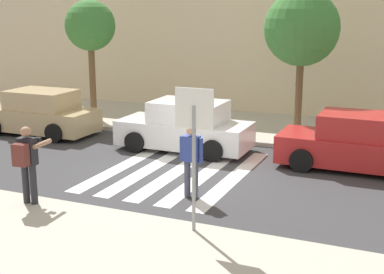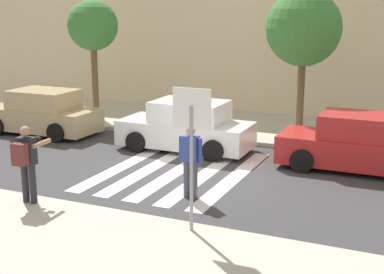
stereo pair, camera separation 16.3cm
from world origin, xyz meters
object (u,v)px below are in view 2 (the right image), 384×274
photographer_with_backpack (26,158)px  parked_car_white (187,127)px  parked_car_tan (42,113)px  street_tree_center (304,29)px  street_tree_west (93,27)px  parked_car_red (358,144)px  pedestrian_crossing (190,157)px  stop_sign (192,128)px

photographer_with_backpack → parked_car_white: bearing=79.6°
parked_car_white → parked_car_tan: bearing=-180.0°
street_tree_center → photographer_with_backpack: bearing=-114.6°
photographer_with_backpack → street_tree_center: 9.88m
street_tree_west → parked_car_tan: bearing=-102.0°
photographer_with_backpack → parked_car_red: (6.20, 5.95, -0.44)m
photographer_with_backpack → street_tree_center: street_tree_center is taller
photographer_with_backpack → parked_car_tan: bearing=126.8°
parked_car_white → street_tree_center: bearing=43.6°
pedestrian_crossing → street_tree_west: 9.73m
stop_sign → parked_car_tan: 10.27m
street_tree_west → stop_sign: bearing=-47.1°
photographer_with_backpack → parked_car_red: size_ratio=0.42×
photographer_with_backpack → parked_car_tan: size_ratio=0.42×
stop_sign → street_tree_center: 8.71m
pedestrian_crossing → street_tree_west: (-6.87, 6.37, 2.64)m
photographer_with_backpack → street_tree_west: size_ratio=0.39×
parked_car_white → street_tree_west: street_tree_west is taller
stop_sign → parked_car_red: size_ratio=0.67×
parked_car_tan → parked_car_white: size_ratio=1.00×
pedestrian_crossing → parked_car_white: pedestrian_crossing is taller
parked_car_tan → street_tree_center: size_ratio=0.86×
street_tree_center → parked_car_red: bearing=-51.0°
pedestrian_crossing → parked_car_red: (3.26, 3.84, -0.25)m
pedestrian_crossing → parked_car_tan: (-7.40, 3.84, -0.25)m
photographer_with_backpack → parked_car_white: photographer_with_backpack is taller
pedestrian_crossing → parked_car_tan: 8.34m
pedestrian_crossing → parked_car_red: pedestrian_crossing is taller
photographer_with_backpack → parked_car_tan: photographer_with_backpack is taller
pedestrian_crossing → street_tree_center: 7.18m
parked_car_white → street_tree_center: 4.94m
parked_car_white → street_tree_center: (2.88, 2.74, 2.93)m
photographer_with_backpack → street_tree_west: (-3.92, 8.48, 2.45)m
parked_car_white → parked_car_red: (5.10, -0.00, 0.00)m
photographer_with_backpack → street_tree_west: street_tree_west is taller
stop_sign → parked_car_tan: (-8.32, 5.84, -1.43)m
stop_sign → parked_car_red: (2.33, 5.84, -1.43)m
parked_car_red → street_tree_west: (-10.12, 2.53, 2.89)m
stop_sign → parked_car_white: 6.62m
street_tree_west → photographer_with_backpack: bearing=-65.2°
parked_car_tan → street_tree_center: bearing=18.0°
parked_car_tan → street_tree_center: (8.44, 2.74, 2.93)m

